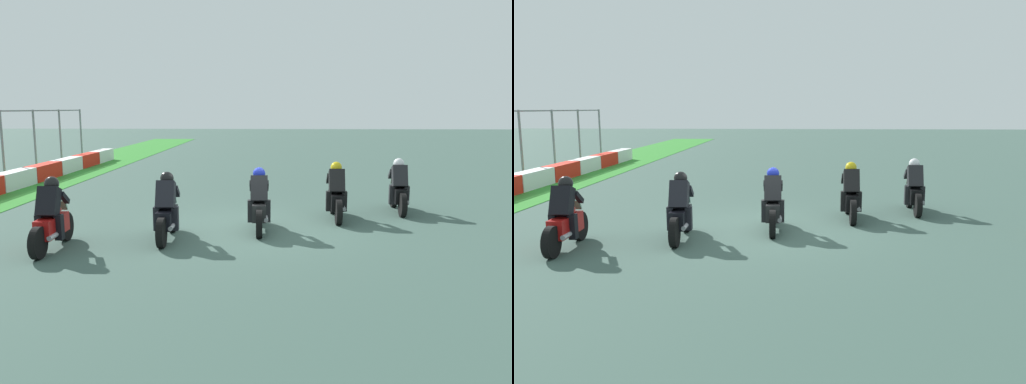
{
  "view_description": "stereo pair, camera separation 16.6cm",
  "coord_description": "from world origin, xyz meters",
  "views": [
    {
      "loc": [
        -12.1,
        -0.52,
        2.9
      ],
      "look_at": [
        -0.02,
        -0.04,
        0.9
      ],
      "focal_mm": 35.71,
      "sensor_mm": 36.0,
      "label": 1
    },
    {
      "loc": [
        -12.1,
        -0.68,
        2.9
      ],
      "look_at": [
        -0.02,
        -0.04,
        0.9
      ],
      "focal_mm": 35.71,
      "sensor_mm": 36.0,
      "label": 2
    }
  ],
  "objects": [
    {
      "name": "rider_lane_b",
      "position": [
        1.14,
        -2.1,
        0.62
      ],
      "size": [
        2.04,
        0.54,
        1.51
      ],
      "rotation": [
        0.0,
        0.0,
        -0.01
      ],
      "color": "black",
      "rests_on": "ground_plane"
    },
    {
      "name": "ground_plane",
      "position": [
        0.0,
        0.0,
        0.0
      ],
      "size": [
        120.0,
        120.0,
        0.0
      ],
      "primitive_type": "plane",
      "color": "#3B554C"
    },
    {
      "name": "rider_lane_d",
      "position": [
        -1.14,
        1.9,
        0.62
      ],
      "size": [
        2.04,
        0.55,
        1.51
      ],
      "rotation": [
        0.0,
        0.0,
        0.04
      ],
      "color": "black",
      "rests_on": "ground_plane"
    },
    {
      "name": "rider_lane_a",
      "position": [
        2.16,
        -3.97,
        0.62
      ],
      "size": [
        2.04,
        0.55,
        1.51
      ],
      "rotation": [
        0.0,
        0.0,
        -0.05
      ],
      "color": "black",
      "rests_on": "ground_plane"
    },
    {
      "name": "rider_lane_e",
      "position": [
        -2.05,
        4.1,
        0.62
      ],
      "size": [
        2.04,
        0.55,
        1.51
      ],
      "rotation": [
        0.0,
        0.0,
        0.03
      ],
      "color": "black",
      "rests_on": "ground_plane"
    },
    {
      "name": "rider_lane_c",
      "position": [
        -0.23,
        -0.12,
        0.62
      ],
      "size": [
        2.04,
        0.55,
        1.51
      ],
      "rotation": [
        0.0,
        0.0,
        0.03
      ],
      "color": "black",
      "rests_on": "ground_plane"
    }
  ]
}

